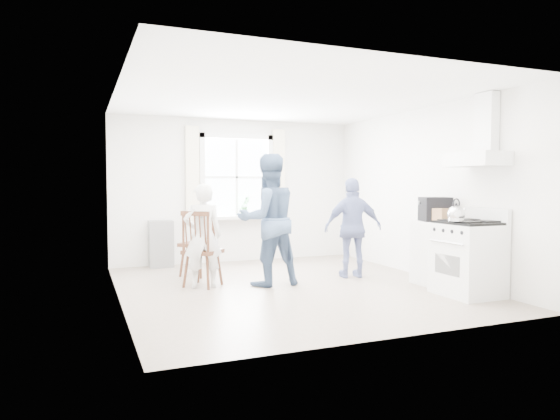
# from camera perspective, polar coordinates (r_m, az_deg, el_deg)

# --- Properties ---
(room_shell) EXTENTS (4.62, 5.12, 2.64)m
(room_shell) POSITION_cam_1_polar(r_m,az_deg,el_deg) (6.87, 1.05, 1.93)
(room_shell) COLOR gray
(room_shell) RESTS_ON ground
(window_assembly) EXTENTS (1.88, 0.24, 1.70)m
(window_assembly) POSITION_cam_1_polar(r_m,az_deg,el_deg) (9.17, -4.94, 3.20)
(window_assembly) COLOR white
(window_assembly) RESTS_ON room_shell
(range_hood) EXTENTS (0.45, 0.76, 0.94)m
(range_hood) POSITION_cam_1_polar(r_m,az_deg,el_deg) (6.89, 21.89, 6.72)
(range_hood) COLOR white
(range_hood) RESTS_ON room_shell
(shelf_unit) EXTENTS (0.40, 0.30, 0.80)m
(shelf_unit) POSITION_cam_1_polar(r_m,az_deg,el_deg) (8.80, -13.45, -3.79)
(shelf_unit) COLOR gray
(shelf_unit) RESTS_ON ground
(gas_stove) EXTENTS (0.68, 0.76, 1.12)m
(gas_stove) POSITION_cam_1_polar(r_m,az_deg,el_deg) (6.83, 20.68, -5.14)
(gas_stove) COLOR silver
(gas_stove) RESTS_ON ground
(kettle) EXTENTS (0.21, 0.21, 0.30)m
(kettle) POSITION_cam_1_polar(r_m,az_deg,el_deg) (6.54, 19.48, -0.48)
(kettle) COLOR silver
(kettle) RESTS_ON gas_stove
(low_cabinet) EXTENTS (0.50, 0.55, 0.90)m
(low_cabinet) POSITION_cam_1_polar(r_m,az_deg,el_deg) (7.40, 17.39, -4.73)
(low_cabinet) COLOR white
(low_cabinet) RESTS_ON ground
(stereo_stack) EXTENTS (0.47, 0.44, 0.34)m
(stereo_stack) POSITION_cam_1_polar(r_m,az_deg,el_deg) (7.38, 17.31, 0.09)
(stereo_stack) COLOR black
(stereo_stack) RESTS_ON low_cabinet
(cardboard_box) EXTENTS (0.35, 0.29, 0.19)m
(cardboard_box) POSITION_cam_1_polar(r_m,az_deg,el_deg) (7.27, 17.98, -0.55)
(cardboard_box) COLOR #A4784F
(cardboard_box) RESTS_ON low_cabinet
(windsor_chair_a) EXTENTS (0.63, 0.63, 1.08)m
(windsor_chair_a) POSITION_cam_1_polar(r_m,az_deg,el_deg) (7.80, -8.73, -2.70)
(windsor_chair_a) COLOR #3F2114
(windsor_chair_a) RESTS_ON ground
(windsor_chair_b) EXTENTS (0.63, 0.63, 1.07)m
(windsor_chair_b) POSITION_cam_1_polar(r_m,az_deg,el_deg) (6.93, -9.32, -3.47)
(windsor_chair_b) COLOR #3F2114
(windsor_chair_b) RESTS_ON ground
(person_left) EXTENTS (0.60, 0.60, 1.43)m
(person_left) POSITION_cam_1_polar(r_m,az_deg,el_deg) (6.92, -8.81, -2.93)
(person_left) COLOR silver
(person_left) RESTS_ON ground
(person_mid) EXTENTS (0.95, 0.95, 1.85)m
(person_mid) POSITION_cam_1_polar(r_m,az_deg,el_deg) (6.99, -1.37, -1.13)
(person_mid) COLOR #415778
(person_mid) RESTS_ON ground
(person_right) EXTENTS (1.06, 1.06, 1.52)m
(person_right) POSITION_cam_1_polar(r_m,az_deg,el_deg) (7.67, 8.35, -2.03)
(person_right) COLOR navy
(person_right) RESTS_ON ground
(potted_plant) EXTENTS (0.21, 0.21, 0.35)m
(potted_plant) POSITION_cam_1_polar(r_m,az_deg,el_deg) (9.13, -4.04, 0.47)
(potted_plant) COLOR #377D3F
(potted_plant) RESTS_ON window_assembly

